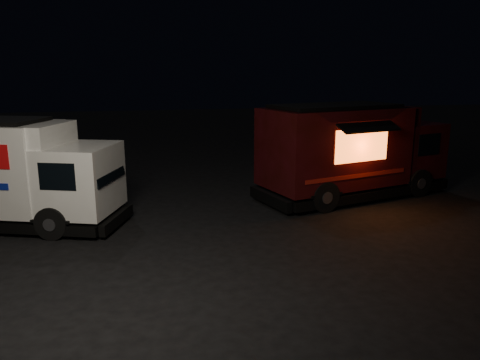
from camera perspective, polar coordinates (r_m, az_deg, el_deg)
ground at (r=11.35m, az=-7.81°, el=-8.31°), size 80.00×80.00×0.00m
white_truck at (r=14.13m, az=-26.86°, el=0.80°), size 6.76×4.20×2.90m
red_truck at (r=16.00m, az=13.75°, el=3.52°), size 7.05×4.08×3.09m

